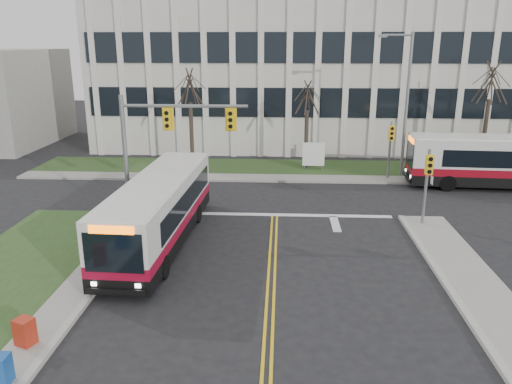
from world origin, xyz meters
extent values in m
plane|color=black|center=(0.00, 0.00, 0.00)|extent=(120.00, 120.00, 0.00)
cube|color=#9E9B93|center=(-7.00, -5.00, 0.07)|extent=(1.20, 26.00, 0.14)
cube|color=#9E9B93|center=(5.00, 15.20, 0.07)|extent=(44.00, 1.60, 0.14)
cube|color=#2C451D|center=(5.00, 18.00, 0.06)|extent=(44.00, 5.00, 0.12)
cube|color=silver|center=(5.00, 30.00, 6.00)|extent=(40.00, 16.00, 12.00)
cylinder|color=slate|center=(-7.30, 7.20, 3.10)|extent=(0.22, 0.22, 6.20)
cylinder|color=slate|center=(-4.30, 7.20, 5.70)|extent=(6.00, 0.16, 0.16)
cube|color=yellow|center=(-5.10, 7.05, 5.10)|extent=(0.34, 0.24, 0.92)
cube|color=yellow|center=(-2.10, 7.05, 5.10)|extent=(0.34, 0.24, 0.92)
cylinder|color=slate|center=(7.20, 7.00, 1.90)|extent=(0.14, 0.14, 3.80)
cube|color=yellow|center=(7.20, 6.80, 3.10)|extent=(0.34, 0.24, 0.92)
cylinder|color=slate|center=(7.20, 15.50, 1.90)|extent=(0.14, 0.14, 3.80)
cube|color=yellow|center=(7.20, 15.30, 3.10)|extent=(0.34, 0.24, 0.92)
cylinder|color=slate|center=(8.20, 16.20, 4.60)|extent=(0.20, 0.20, 9.20)
cylinder|color=slate|center=(7.30, 16.20, 9.00)|extent=(1.80, 0.14, 0.14)
cube|color=slate|center=(6.40, 16.20, 8.95)|extent=(0.50, 0.25, 0.18)
cylinder|color=slate|center=(1.90, 17.50, 0.50)|extent=(0.08, 0.08, 1.00)
cylinder|color=slate|center=(3.10, 17.50, 0.50)|extent=(0.08, 0.08, 1.00)
cube|color=white|center=(2.50, 17.50, 1.20)|extent=(1.50, 0.12, 1.60)
cylinder|color=#42352B|center=(-6.00, 18.00, 2.31)|extent=(0.28, 0.28, 4.62)
cylinder|color=#42352B|center=(2.00, 18.20, 2.05)|extent=(0.28, 0.28, 4.09)
cylinder|color=#42352B|center=(14.00, 18.00, 2.48)|extent=(0.28, 0.28, 4.95)
cube|color=#16499A|center=(-6.80, -5.66, 0.47)|extent=(0.50, 0.45, 0.95)
cube|color=#A52715|center=(-7.03, -3.92, 0.47)|extent=(0.63, 0.60, 0.95)
camera|label=1|loc=(0.32, -16.20, 8.57)|focal=35.00mm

